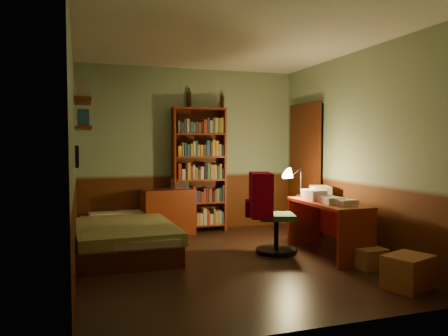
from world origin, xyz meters
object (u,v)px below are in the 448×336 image
object	(u,v)px
bookshelf	(200,170)
desk	(328,228)
cardboard_box_a	(408,272)
cardboard_box_b	(370,258)
desk_lamp	(301,175)
office_chair	(276,215)
dresser	(168,212)
bed	(124,226)
mini_stereo	(180,183)

from	to	relation	value
bookshelf	desk	distance (m)	2.35
cardboard_box_a	cardboard_box_b	world-z (taller)	cardboard_box_a
desk_lamp	cardboard_box_a	distance (m)	2.16
desk	office_chair	size ratio (longest dim) A/B	1.28
desk_lamp	cardboard_box_b	bearing A→B (deg)	-101.50
office_chair	dresser	bearing A→B (deg)	141.13
dresser	bookshelf	xyz separation A→B (m)	(0.53, 0.08, 0.63)
desk	cardboard_box_a	size ratio (longest dim) A/B	2.90
bookshelf	bed	bearing A→B (deg)	-141.09
bed	desk	world-z (taller)	desk
dresser	cardboard_box_b	bearing A→B (deg)	-60.69
mini_stereo	office_chair	distance (m)	1.93
bookshelf	cardboard_box_b	xyz separation A→B (m)	(1.27, -2.63, -0.87)
bed	office_chair	bearing A→B (deg)	-22.31
bookshelf	office_chair	world-z (taller)	bookshelf
bookshelf	desk_lamp	world-z (taller)	bookshelf
dresser	cardboard_box_b	size ratio (longest dim) A/B	2.46
bed	desk	size ratio (longest dim) A/B	1.71
office_chair	cardboard_box_a	xyz separation A→B (m)	(0.62, -1.66, -0.33)
desk	cardboard_box_a	bearing A→B (deg)	-88.08
bed	mini_stereo	xyz separation A→B (m)	(0.96, 0.92, 0.46)
dresser	desk_lamp	size ratio (longest dim) A/B	1.31
dresser	cardboard_box_a	world-z (taller)	dresser
dresser	office_chair	xyz separation A→B (m)	(1.10, -1.57, 0.14)
bookshelf	desk_lamp	xyz separation A→B (m)	(1.10, -1.32, -0.01)
mini_stereo	dresser	bearing A→B (deg)	-135.48
mini_stereo	desk_lamp	bearing A→B (deg)	-29.52
cardboard_box_b	bed	bearing A→B (deg)	145.56
cardboard_box_b	office_chair	bearing A→B (deg)	125.98
cardboard_box_b	bookshelf	bearing A→B (deg)	115.86
dresser	cardboard_box_a	size ratio (longest dim) A/B	1.82
dresser	desk	world-z (taller)	dresser
cardboard_box_a	cardboard_box_b	distance (m)	0.70
mini_stereo	office_chair	xyz separation A→B (m)	(0.88, -1.70, -0.28)
desk	cardboard_box_b	xyz separation A→B (m)	(0.13, -0.68, -0.22)
bed	bookshelf	bearing A→B (deg)	35.18
desk	desk_lamp	size ratio (longest dim) A/B	2.09
dresser	desk_lamp	distance (m)	2.13
dresser	desk_lamp	bearing A→B (deg)	-43.25
mini_stereo	desk_lamp	distance (m)	1.97
bed	mini_stereo	bearing A→B (deg)	44.26
bed	desk	distance (m)	2.65
mini_stereo	cardboard_box_b	world-z (taller)	mini_stereo
bed	cardboard_box_b	distance (m)	3.10
dresser	desk	bearing A→B (deg)	-54.03
mini_stereo	desk	world-z (taller)	mini_stereo
dresser	desk	size ratio (longest dim) A/B	0.63
mini_stereo	desk_lamp	xyz separation A→B (m)	(1.41, -1.36, 0.20)
bookshelf	cardboard_box_a	distance (m)	3.62
desk_lamp	bed	bearing A→B (deg)	150.31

